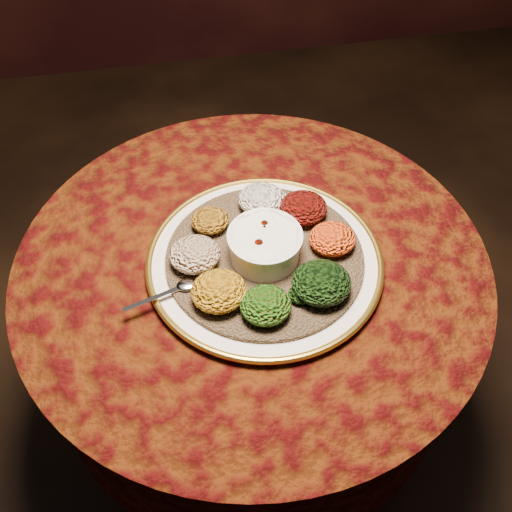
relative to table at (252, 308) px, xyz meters
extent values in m
plane|color=black|center=(0.00, 0.00, -0.55)|extent=(4.00, 4.00, 0.00)
cylinder|color=black|center=(0.00, 0.00, -0.53)|extent=(0.44, 0.44, 0.04)
cylinder|color=black|center=(0.00, 0.00, -0.21)|extent=(0.12, 0.12, 0.68)
cylinder|color=black|center=(0.00, 0.00, 0.15)|extent=(0.80, 0.80, 0.04)
cylinder|color=#3D1605|center=(0.00, 0.00, 0.00)|extent=(0.93, 0.93, 0.34)
cylinder|color=#3D1605|center=(0.00, 0.00, 0.17)|extent=(0.96, 0.96, 0.01)
cylinder|color=silver|center=(0.02, -0.02, 0.19)|extent=(0.46, 0.46, 0.02)
torus|color=gold|center=(0.02, -0.02, 0.20)|extent=(0.47, 0.47, 0.01)
cylinder|color=brown|center=(0.02, -0.02, 0.20)|extent=(0.39, 0.39, 0.01)
cylinder|color=white|center=(0.02, -0.02, 0.24)|extent=(0.14, 0.14, 0.06)
cylinder|color=white|center=(0.02, -0.02, 0.26)|extent=(0.14, 0.14, 0.01)
cylinder|color=#531104|center=(0.02, -0.02, 0.26)|extent=(0.11, 0.11, 0.01)
ellipsoid|color=silver|center=(-0.14, -0.07, 0.21)|extent=(0.04, 0.03, 0.01)
cube|color=silver|center=(-0.20, -0.09, 0.21)|extent=(0.11, 0.04, 0.00)
ellipsoid|color=white|center=(0.04, 0.11, 0.23)|extent=(0.10, 0.09, 0.05)
ellipsoid|color=black|center=(0.12, 0.07, 0.23)|extent=(0.10, 0.09, 0.05)
ellipsoid|color=#C57710|center=(0.16, -0.03, 0.23)|extent=(0.09, 0.09, 0.04)
ellipsoid|color=black|center=(0.11, -0.13, 0.23)|extent=(0.11, 0.11, 0.05)
ellipsoid|color=#962009|center=(0.00, -0.16, 0.23)|extent=(0.09, 0.09, 0.04)
ellipsoid|color=#C08B11|center=(-0.08, -0.11, 0.23)|extent=(0.10, 0.10, 0.05)
ellipsoid|color=maroon|center=(-0.11, -0.02, 0.23)|extent=(0.10, 0.09, 0.05)
ellipsoid|color=#956A12|center=(-0.07, 0.07, 0.23)|extent=(0.08, 0.07, 0.04)
camera|label=1|loc=(-0.13, -0.73, 1.06)|focal=40.00mm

